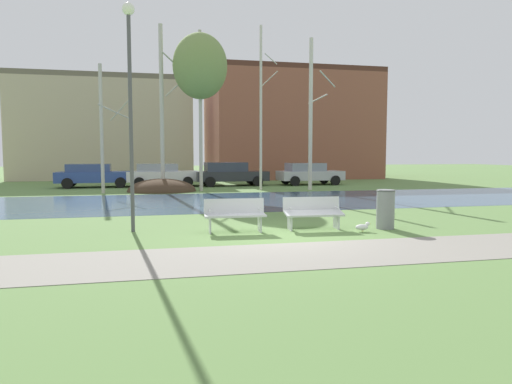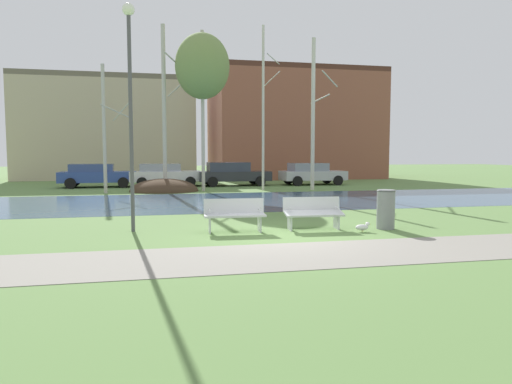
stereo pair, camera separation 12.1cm
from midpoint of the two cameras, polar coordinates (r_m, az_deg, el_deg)
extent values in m
plane|color=#5B7F42|center=(21.23, -3.68, -0.84)|extent=(120.00, 120.00, 0.00)
cube|color=gray|center=(9.62, 7.20, -7.62)|extent=(60.00, 2.46, 0.01)
cube|color=#33516B|center=(20.19, -3.23, -1.11)|extent=(80.00, 8.20, 0.01)
ellipsoid|color=#423021|center=(25.88, -11.09, 0.08)|extent=(3.72, 3.22, 1.40)
cube|color=silver|center=(12.08, -2.31, -2.92)|extent=(1.63, 0.58, 0.05)
cube|color=silver|center=(12.33, -2.46, -1.73)|extent=(1.60, 0.19, 0.40)
cube|color=silver|center=(12.12, -5.43, -3.98)|extent=(0.07, 0.43, 0.45)
cube|color=silver|center=(12.26, 0.72, -3.86)|extent=(0.07, 0.43, 0.45)
cylinder|color=silver|center=(12.03, -5.43, -2.29)|extent=(0.06, 0.28, 0.04)
cylinder|color=silver|center=(12.17, 0.75, -2.19)|extent=(0.06, 0.28, 0.04)
cube|color=silver|center=(12.63, 7.42, -2.62)|extent=(1.63, 0.58, 0.15)
cube|color=silver|center=(12.87, 7.09, -1.49)|extent=(1.60, 0.19, 0.40)
cube|color=silver|center=(12.55, 4.45, -3.67)|extent=(0.07, 0.43, 0.45)
cube|color=silver|center=(12.91, 10.14, -3.50)|extent=(0.07, 0.43, 0.45)
cylinder|color=silver|center=(12.47, 4.51, -2.04)|extent=(0.06, 0.28, 0.04)
cylinder|color=silver|center=(12.83, 10.23, -1.91)|extent=(0.06, 0.28, 0.04)
cylinder|color=gray|center=(13.19, 15.93, -2.06)|extent=(0.49, 0.49, 1.08)
torus|color=#494A4C|center=(13.14, 15.98, 0.14)|extent=(0.51, 0.51, 0.04)
ellipsoid|color=white|center=(12.55, 13.17, -4.27)|extent=(0.36, 0.16, 0.16)
sphere|color=white|center=(12.61, 13.84, -3.87)|extent=(0.11, 0.11, 0.11)
cone|color=gold|center=(12.64, 14.10, -3.86)|extent=(0.06, 0.04, 0.04)
cylinder|color=gold|center=(12.54, 13.30, -4.60)|extent=(0.01, 0.01, 0.10)
cylinder|color=gold|center=(12.60, 13.18, -4.56)|extent=(0.01, 0.01, 0.10)
cylinder|color=#4C4C51|center=(12.58, -14.86, 7.92)|extent=(0.10, 0.10, 5.58)
sphere|color=white|center=(13.09, -15.16, 20.88)|extent=(0.32, 0.32, 0.32)
cylinder|color=#BCB7A8|center=(25.42, -18.05, 7.36)|extent=(0.18, 0.18, 6.65)
cylinder|color=#BCB7A8|center=(26.03, -16.01, 9.62)|extent=(1.14, 1.63, 1.04)
cylinder|color=#BCB7A8|center=(24.69, -16.60, 9.45)|extent=(1.48, 1.44, 0.63)
cylinder|color=#BCB7A8|center=(25.82, -11.11, 9.99)|extent=(0.22, 0.22, 8.93)
cylinder|color=#BCB7A8|center=(26.45, -9.63, 12.44)|extent=(0.94, 1.33, 0.77)
cylinder|color=#BCB7A8|center=(25.73, -10.10, 15.76)|extent=(0.94, 0.92, 0.64)
cylinder|color=#BCB7A8|center=(25.86, -6.43, 9.80)|extent=(0.19, 0.19, 8.71)
ellipsoid|color=olive|center=(26.19, -6.48, 15.12)|extent=(2.95, 2.95, 3.54)
cylinder|color=beige|center=(26.43, 1.02, 10.21)|extent=(0.15, 0.15, 9.16)
cylinder|color=beige|center=(27.17, 2.07, 13.73)|extent=(0.75, 1.06, 0.77)
cylinder|color=beige|center=(26.47, 2.28, 16.05)|extent=(0.95, 0.93, 0.41)
cylinder|color=beige|center=(26.71, 7.16, 9.41)|extent=(0.22, 0.22, 8.51)
cylinder|color=beige|center=(27.34, 8.03, 11.27)|extent=(0.80, 1.12, 0.49)
cylinder|color=beige|center=(26.50, 9.23, 13.57)|extent=(1.47, 1.43, 0.67)
cube|color=#2D4793|center=(30.09, -18.72, 1.78)|extent=(4.60, 2.04, 0.64)
cube|color=#32457F|center=(30.10, -19.44, 2.82)|extent=(2.59, 1.75, 0.47)
cylinder|color=black|center=(30.97, -15.80, 1.34)|extent=(0.65, 0.24, 0.64)
cylinder|color=black|center=(29.07, -15.91, 1.12)|extent=(0.65, 0.24, 0.64)
cylinder|color=black|center=(31.20, -21.31, 1.22)|extent=(0.65, 0.24, 0.64)
cylinder|color=black|center=(29.32, -21.77, 1.00)|extent=(0.65, 0.24, 0.64)
cube|color=silver|center=(29.86, -10.95, 1.93)|extent=(4.50, 1.89, 0.64)
cube|color=#949AAC|center=(29.82, -11.65, 2.98)|extent=(2.54, 1.62, 0.47)
cylinder|color=black|center=(30.86, -8.31, 1.46)|extent=(0.65, 0.24, 0.64)
cylinder|color=black|center=(29.13, -7.96, 1.27)|extent=(0.65, 0.24, 0.64)
cylinder|color=black|center=(30.71, -13.76, 1.35)|extent=(0.65, 0.24, 0.64)
cylinder|color=black|center=(28.96, -13.74, 1.16)|extent=(0.65, 0.24, 0.64)
cube|color=#282B30|center=(29.93, -2.61, 1.98)|extent=(4.68, 2.00, 0.61)
cube|color=#2F3648|center=(29.83, -3.31, 3.11)|extent=(2.64, 1.72, 0.58)
cylinder|color=black|center=(31.18, -0.20, 1.54)|extent=(0.65, 0.24, 0.64)
cylinder|color=black|center=(29.39, 0.67, 1.34)|extent=(0.65, 0.24, 0.64)
cylinder|color=black|center=(30.59, -5.76, 1.45)|extent=(0.65, 0.24, 0.64)
cylinder|color=black|center=(28.76, -5.22, 1.25)|extent=(0.65, 0.24, 0.64)
cube|color=#B2B5BC|center=(30.98, 7.11, 2.04)|extent=(4.29, 2.00, 0.60)
cube|color=gray|center=(30.83, 6.53, 3.08)|extent=(2.42, 1.72, 0.53)
cylinder|color=black|center=(32.38, 8.81, 1.60)|extent=(0.65, 0.24, 0.64)
cylinder|color=black|center=(30.67, 10.17, 1.41)|extent=(0.65, 0.24, 0.64)
cylinder|color=black|center=(31.40, 4.11, 1.55)|extent=(0.65, 0.24, 0.64)
cylinder|color=black|center=(29.63, 5.23, 1.35)|extent=(0.65, 0.24, 0.64)
cube|color=#BCAD8E|center=(40.50, -17.57, 7.15)|extent=(13.88, 6.17, 7.84)
cube|color=#675F4E|center=(40.89, -17.72, 12.93)|extent=(13.88, 6.17, 0.40)
cube|color=brown|center=(41.19, 4.44, 7.85)|extent=(13.67, 9.82, 8.61)
cube|color=#4E2C21|center=(41.68, 4.48, 14.05)|extent=(13.67, 9.82, 0.40)
camera|label=1|loc=(0.06, -89.73, 0.02)|focal=32.51mm
camera|label=2|loc=(0.06, 90.27, -0.02)|focal=32.51mm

